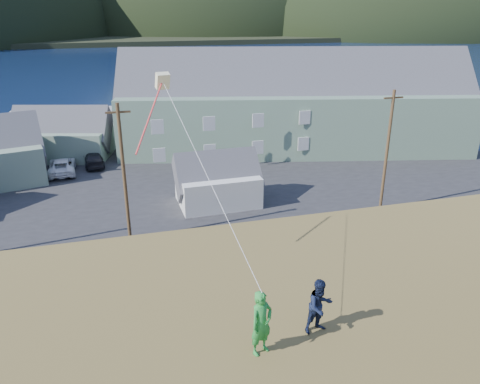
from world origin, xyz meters
name	(u,v)px	position (x,y,z in m)	size (l,w,h in m)	color
ground	(187,244)	(0.00, 0.00, 0.00)	(900.00, 900.00, 0.00)	#0A1638
grass_strip	(191,257)	(0.00, -2.00, 0.05)	(110.00, 8.00, 0.10)	#4C3D19
waterfront_lot	(160,168)	(0.00, 17.00, 0.06)	(72.00, 36.00, 0.12)	#28282B
wharf	(100,119)	(-6.00, 40.00, 0.45)	(26.00, 14.00, 0.90)	gray
far_shore	(111,27)	(0.00, 330.00, 1.00)	(900.00, 320.00, 2.00)	black
far_hills	(171,28)	(35.59, 279.38, 2.00)	(760.00, 265.00, 143.00)	black
lodge	(294,103)	(15.82, 20.34, 5.26)	(40.41, 19.38, 13.71)	slate
shed_white	(218,181)	(3.72, 6.35, 2.14)	(7.06, 4.77, 5.50)	silver
shed_palegreen_far	(62,135)	(-9.66, 23.39, 2.64)	(11.37, 8.23, 6.88)	slate
utility_poles	(158,173)	(-1.52, 1.50, 4.98)	(33.35, 0.24, 9.77)	#47331E
parked_cars	(48,158)	(-11.12, 20.91, 0.86)	(24.52, 12.22, 1.56)	maroon
kite_flyer_green	(261,323)	(-0.93, -19.77, 8.11)	(0.66, 0.43, 1.81)	#268E35
kite_flyer_navy	(320,306)	(0.87, -19.37, 8.01)	(0.78, 0.61, 1.61)	#131C36
kite_rig	(162,88)	(-2.39, -12.91, 13.02)	(1.33, 3.84, 8.42)	#FFF8C2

